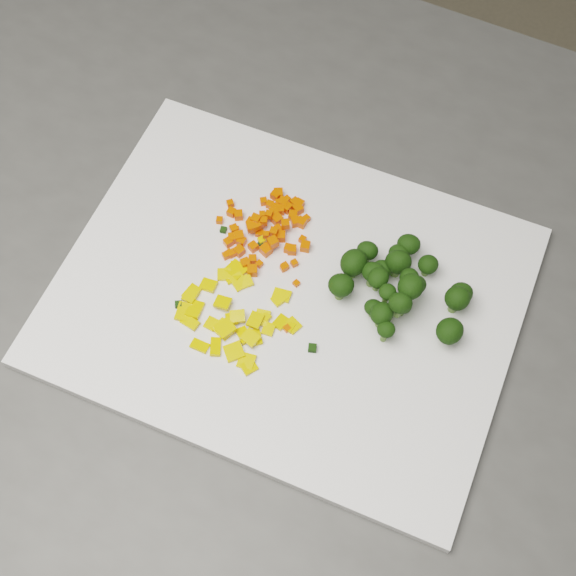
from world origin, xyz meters
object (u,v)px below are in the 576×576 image
at_px(counter_block, 332,428).
at_px(cutting_board, 288,295).
at_px(carrot_pile, 264,226).
at_px(pepper_pile, 235,319).
at_px(broccoli_pile, 402,288).

distance_m(counter_block, cutting_board, 0.46).
height_order(cutting_board, carrot_pile, carrot_pile).
bearing_deg(cutting_board, pepper_pile, -124.11).
height_order(carrot_pile, broccoli_pile, broccoli_pile).
bearing_deg(counter_block, cutting_board, -148.45).
bearing_deg(broccoli_pile, pepper_pile, -147.85).
distance_m(counter_block, carrot_pile, 0.49).
distance_m(counter_block, broccoli_pile, 0.49).
height_order(pepper_pile, broccoli_pile, broccoli_pile).
relative_size(carrot_pile, pepper_pile, 0.86).
distance_m(counter_block, pepper_pile, 0.48).
xyz_separation_m(pepper_pile, broccoli_pile, (0.13, 0.08, 0.02)).
bearing_deg(counter_block, carrot_pile, 170.74).
relative_size(cutting_board, broccoli_pile, 3.75).
bearing_deg(broccoli_pile, cutting_board, -160.68).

